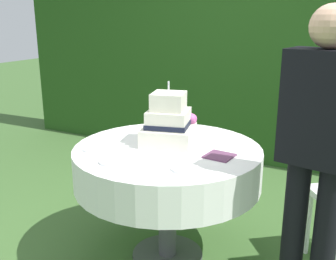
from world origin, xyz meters
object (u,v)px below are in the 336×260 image
object	(u,v)px
serving_plate_left	(112,161)
napkin_stack	(219,156)
wedding_cake	(169,123)
standing_person	(318,148)
cake_table	(167,166)
serving_plate_far	(184,169)
serving_plate_near	(92,150)

from	to	relation	value
serving_plate_left	napkin_stack	distance (m)	0.62
wedding_cake	napkin_stack	world-z (taller)	wedding_cake
standing_person	cake_table	bearing A→B (deg)	172.58
napkin_stack	serving_plate_far	bearing A→B (deg)	-109.60
serving_plate_left	serving_plate_far	bearing A→B (deg)	11.58
serving_plate_left	standing_person	xyz separation A→B (m)	(1.04, 0.26, 0.16)
serving_plate_far	standing_person	world-z (taller)	standing_person
cake_table	serving_plate_far	bearing A→B (deg)	-49.67
serving_plate_near	serving_plate_left	size ratio (longest dim) A/B	0.74
napkin_stack	serving_plate_near	bearing A→B (deg)	-161.19
serving_plate_left	serving_plate_near	bearing A→B (deg)	153.07
standing_person	serving_plate_far	bearing A→B (deg)	-164.69
serving_plate_near	napkin_stack	distance (m)	0.76
standing_person	serving_plate_near	bearing A→B (deg)	-173.48
serving_plate_left	napkin_stack	xyz separation A→B (m)	(0.50, 0.36, -0.00)
cake_table	serving_plate_near	world-z (taller)	serving_plate_near
cake_table	napkin_stack	size ratio (longest dim) A/B	7.54
wedding_cake	serving_plate_left	world-z (taller)	wedding_cake
wedding_cake	serving_plate_left	xyz separation A→B (m)	(-0.13, -0.45, -0.13)
wedding_cake	serving_plate_far	distance (m)	0.47
serving_plate_left	napkin_stack	size ratio (longest dim) A/B	0.91
wedding_cake	standing_person	size ratio (longest dim) A/B	0.25
cake_table	standing_person	distance (m)	0.93
serving_plate_far	serving_plate_left	size ratio (longest dim) A/B	0.96
serving_plate_near	cake_table	bearing A→B (deg)	34.25
wedding_cake	serving_plate_left	size ratio (longest dim) A/B	2.83
napkin_stack	cake_table	bearing A→B (deg)	177.93
serving_plate_far	napkin_stack	distance (m)	0.29
napkin_stack	standing_person	size ratio (longest dim) A/B	0.10
cake_table	serving_plate_left	world-z (taller)	serving_plate_left
wedding_cake	serving_plate_far	world-z (taller)	wedding_cake
wedding_cake	serving_plate_near	bearing A→B (deg)	-136.10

